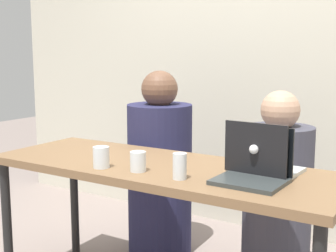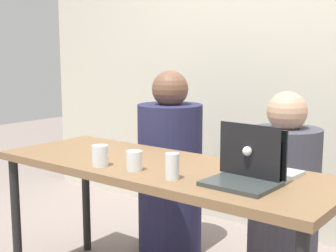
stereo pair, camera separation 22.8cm
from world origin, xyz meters
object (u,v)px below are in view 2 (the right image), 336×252
person_on_left (170,173)px  water_glass_right (172,168)px  laptop_back_right (258,165)px  water_glass_center (134,162)px  water_glass_left (100,157)px  person_on_right (283,203)px  laptop_front_right (246,172)px

person_on_left → water_glass_right: bearing=143.2°
laptop_back_right → water_glass_center: 0.56m
water_glass_right → laptop_back_right: bearing=43.4°
water_glass_center → water_glass_right: water_glass_right is taller
water_glass_left → water_glass_center: water_glass_left is taller
person_on_right → laptop_front_right: size_ratio=3.76×
person_on_left → water_glass_right: size_ratio=10.41×
water_glass_center → laptop_front_right: bearing=13.2°
person_on_left → laptop_back_right: (0.87, -0.50, 0.28)m
person_on_right → water_glass_right: bearing=83.4°
water_glass_right → person_on_right: bearing=76.8°
water_glass_left → person_on_left: bearing=103.1°
laptop_back_right → water_glass_right: bearing=46.8°
laptop_front_right → water_glass_right: bearing=-153.3°
person_on_right → laptop_front_right: person_on_right is taller
laptop_front_right → water_glass_left: bearing=-165.5°
person_on_right → water_glass_right: size_ratio=9.61×
laptop_front_right → water_glass_center: 0.52m
water_glass_center → person_on_right: bearing=61.6°
person_on_left → water_glass_center: bearing=131.4°
laptop_front_right → laptop_back_right: size_ratio=0.96×
person_on_left → water_glass_center: (0.37, -0.75, 0.27)m
person_on_right → water_glass_center: 0.91m
person_on_right → laptop_back_right: (0.09, -0.50, 0.32)m
laptop_front_right → water_glass_center: laptop_front_right is taller
person_on_right → laptop_front_right: bearing=106.0°
laptop_back_right → water_glass_left: 0.74m
person_on_left → laptop_front_right: 1.12m
laptop_back_right → water_glass_right: (-0.27, -0.26, -0.00)m
water_glass_left → laptop_back_right: bearing=22.4°
water_glass_center → water_glass_right: bearing=-3.0°
person_on_left → water_glass_center: 0.88m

